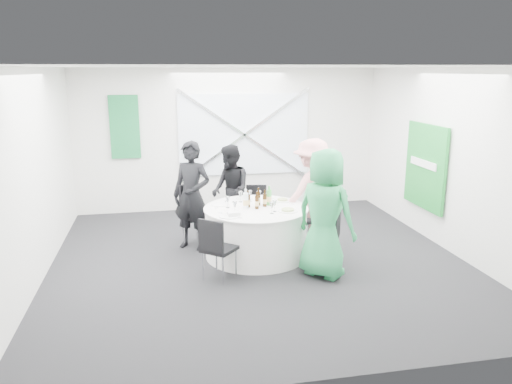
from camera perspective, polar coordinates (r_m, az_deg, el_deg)
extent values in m
plane|color=black|center=(7.49, 0.30, -7.81)|extent=(6.00, 6.00, 0.00)
plane|color=white|center=(6.96, 0.33, 14.14)|extent=(6.00, 6.00, 0.00)
plane|color=white|center=(10.01, -3.11, 6.00)|extent=(6.00, 0.00, 6.00)
plane|color=white|center=(4.29, 8.31, -4.87)|extent=(6.00, 0.00, 6.00)
plane|color=white|center=(7.15, -24.00, 1.63)|extent=(0.00, 6.00, 6.00)
plane|color=white|center=(8.22, 21.30, 3.35)|extent=(0.00, 6.00, 6.00)
cube|color=silver|center=(10.01, -1.37, 6.59)|extent=(2.60, 0.03, 1.60)
cube|color=silver|center=(9.97, -1.33, 6.56)|extent=(2.63, 0.05, 1.84)
cube|color=silver|center=(9.97, -1.33, 6.56)|extent=(2.63, 0.05, 1.84)
cube|color=#146434|center=(9.85, -14.78, 7.19)|extent=(0.55, 0.04, 1.20)
cube|color=#18852C|center=(8.73, 18.78, 2.78)|extent=(0.05, 1.20, 1.40)
cylinder|color=silver|center=(7.55, 0.00, -4.65)|extent=(1.52, 1.52, 0.74)
cylinder|color=silver|center=(7.44, 0.00, -1.87)|extent=(1.56, 1.56, 0.02)
cube|color=black|center=(8.57, 0.03, -2.19)|extent=(0.44, 0.44, 0.04)
cube|color=black|center=(8.68, 0.03, -0.46)|extent=(0.35, 0.10, 0.40)
cylinder|color=silver|center=(8.77, 1.02, -3.22)|extent=(0.02, 0.02, 0.38)
cylinder|color=silver|center=(8.77, -0.95, -3.22)|extent=(0.02, 0.02, 0.38)
cylinder|color=silver|center=(8.48, 1.04, -3.82)|extent=(0.02, 0.02, 0.38)
cylinder|color=silver|center=(8.48, -0.99, -3.82)|extent=(0.02, 0.02, 0.38)
cube|color=black|center=(8.02, -6.44, -2.73)|extent=(0.64, 0.64, 0.05)
cube|color=black|center=(8.07, -7.77, -0.67)|extent=(0.31, 0.36, 0.49)
cylinder|color=silver|center=(8.34, -6.73, -3.92)|extent=(0.02, 0.02, 0.47)
cylinder|color=silver|center=(8.05, -8.22, -4.62)|extent=(0.02, 0.02, 0.47)
cylinder|color=silver|center=(8.14, -4.58, -4.31)|extent=(0.02, 0.02, 0.47)
cylinder|color=silver|center=(7.85, -6.03, -5.04)|extent=(0.02, 0.02, 0.47)
cube|color=black|center=(8.05, 6.23, -2.99)|extent=(0.53, 0.53, 0.05)
cube|color=black|center=(8.10, 7.41, -1.10)|extent=(0.16, 0.39, 0.45)
cylinder|color=silver|center=(8.09, 7.85, -4.68)|extent=(0.02, 0.02, 0.43)
cylinder|color=silver|center=(8.34, 6.45, -4.06)|extent=(0.02, 0.02, 0.43)
cylinder|color=silver|center=(7.90, 5.91, -5.09)|extent=(0.02, 0.02, 0.43)
cylinder|color=silver|center=(8.16, 4.53, -4.43)|extent=(0.02, 0.02, 0.43)
cube|color=black|center=(7.29, 7.83, -5.20)|extent=(0.51, 0.51, 0.04)
cube|color=black|center=(7.19, 9.28, -3.66)|extent=(0.21, 0.33, 0.40)
cylinder|color=silver|center=(7.20, 8.73, -7.27)|extent=(0.02, 0.02, 0.38)
cylinder|color=silver|center=(7.48, 9.14, -6.47)|extent=(0.02, 0.02, 0.38)
cylinder|color=silver|center=(7.25, 6.36, -7.03)|extent=(0.02, 0.02, 0.38)
cylinder|color=silver|center=(7.53, 6.86, -6.24)|extent=(0.02, 0.02, 0.38)
cube|color=black|center=(6.74, -4.21, -6.51)|extent=(0.56, 0.56, 0.05)
cube|color=black|center=(6.51, -5.17, -5.06)|extent=(0.31, 0.28, 0.42)
cylinder|color=silver|center=(6.78, -6.07, -8.43)|extent=(0.02, 0.02, 0.41)
cylinder|color=silver|center=(6.61, -3.79, -8.98)|extent=(0.02, 0.02, 0.41)
cylinder|color=silver|center=(7.03, -4.54, -7.59)|extent=(0.02, 0.02, 0.41)
cylinder|color=silver|center=(6.86, -2.30, -8.09)|extent=(0.02, 0.02, 0.41)
imported|color=black|center=(7.83, -7.34, -0.41)|extent=(0.74, 0.67, 1.71)
imported|color=black|center=(8.47, -2.93, 0.22)|extent=(0.55, 0.81, 1.54)
imported|color=pink|center=(8.03, 6.45, 0.01)|extent=(1.22, 0.89, 1.71)
imported|color=#289554|center=(6.75, 7.89, -2.47)|extent=(0.99, 1.02, 1.77)
cylinder|color=white|center=(7.94, -1.32, -0.72)|extent=(0.26, 0.26, 0.01)
cylinder|color=white|center=(7.60, -4.11, -1.42)|extent=(0.27, 0.27, 0.01)
cylinder|color=white|center=(7.81, 3.05, -0.99)|extent=(0.25, 0.25, 0.01)
cylinder|color=#8CAE5D|center=(7.80, 3.05, -0.85)|extent=(0.16, 0.16, 0.02)
cylinder|color=white|center=(7.25, 3.65, -2.17)|extent=(0.28, 0.28, 0.01)
cylinder|color=#8CAE5D|center=(7.25, 3.65, -2.02)|extent=(0.18, 0.18, 0.02)
cylinder|color=white|center=(6.99, -3.08, -2.77)|extent=(0.29, 0.29, 0.01)
cube|color=silver|center=(7.00, -2.57, -2.49)|extent=(0.18, 0.13, 0.05)
cylinder|color=#38200A|center=(7.44, -0.90, -1.01)|extent=(0.06, 0.06, 0.19)
cylinder|color=#38200A|center=(7.41, -0.90, -0.06)|extent=(0.02, 0.02, 0.06)
cylinder|color=#DDBC75|center=(7.44, -0.90, -1.16)|extent=(0.06, 0.06, 0.07)
cylinder|color=#38200A|center=(7.53, 0.28, -0.74)|extent=(0.06, 0.06, 0.21)
cylinder|color=#38200A|center=(7.50, 0.28, 0.27)|extent=(0.02, 0.02, 0.06)
cylinder|color=#DDBC75|center=(7.54, 0.28, -0.90)|extent=(0.06, 0.06, 0.07)
cylinder|color=#38200A|center=(7.47, 1.00, -0.93)|extent=(0.06, 0.06, 0.20)
cylinder|color=#38200A|center=(7.44, 1.01, 0.03)|extent=(0.02, 0.02, 0.06)
cylinder|color=#DDBC75|center=(7.48, 1.00, -1.08)|extent=(0.06, 0.06, 0.07)
cylinder|color=#38200A|center=(7.34, 0.10, -1.17)|extent=(0.06, 0.06, 0.20)
cylinder|color=#38200A|center=(7.31, 0.10, -0.16)|extent=(0.02, 0.02, 0.06)
cylinder|color=#DDBC75|center=(7.35, 0.10, -1.32)|extent=(0.06, 0.06, 0.07)
cylinder|color=green|center=(7.55, 1.51, -0.63)|extent=(0.08, 0.08, 0.24)
cylinder|color=green|center=(7.52, 1.52, 0.47)|extent=(0.03, 0.03, 0.06)
cylinder|color=#DDBC75|center=(7.56, 1.51, -0.80)|extent=(0.08, 0.08, 0.08)
cylinder|color=white|center=(7.35, -1.19, -1.03)|extent=(0.08, 0.08, 0.24)
cylinder|color=white|center=(7.31, -1.19, 0.11)|extent=(0.03, 0.03, 0.06)
cylinder|color=#DDBC75|center=(7.35, -1.19, -1.21)|extent=(0.08, 0.08, 0.08)
cylinder|color=white|center=(7.16, -2.43, -2.41)|extent=(0.06, 0.06, 0.00)
cylinder|color=white|center=(7.15, -2.44, -2.01)|extent=(0.01, 0.01, 0.10)
cone|color=white|center=(7.12, -2.44, -1.42)|extent=(0.07, 0.07, 0.08)
cylinder|color=white|center=(7.24, 2.13, -2.23)|extent=(0.06, 0.06, 0.00)
cylinder|color=white|center=(7.22, 2.14, -1.83)|extent=(0.01, 0.01, 0.10)
cone|color=white|center=(7.20, 2.14, -1.25)|extent=(0.07, 0.07, 0.08)
cylinder|color=white|center=(7.78, 0.36, -1.06)|extent=(0.06, 0.06, 0.00)
cylinder|color=white|center=(7.77, 0.36, -0.69)|extent=(0.01, 0.01, 0.10)
cone|color=white|center=(7.75, 0.36, -0.15)|extent=(0.07, 0.07, 0.08)
cylinder|color=white|center=(7.79, -0.71, -1.05)|extent=(0.06, 0.06, 0.00)
cylinder|color=white|center=(7.78, -0.71, -0.68)|extent=(0.01, 0.01, 0.10)
cone|color=white|center=(7.76, -0.71, -0.13)|extent=(0.07, 0.07, 0.08)
cylinder|color=white|center=(7.75, -1.79, -1.13)|extent=(0.06, 0.06, 0.00)
cylinder|color=white|center=(7.74, -1.79, -0.76)|extent=(0.01, 0.01, 0.10)
cone|color=white|center=(7.72, -1.80, -0.21)|extent=(0.07, 0.07, 0.08)
cylinder|color=white|center=(7.44, -3.26, -1.79)|extent=(0.06, 0.06, 0.00)
cylinder|color=white|center=(7.43, -3.26, -1.40)|extent=(0.01, 0.01, 0.10)
cone|color=white|center=(7.41, -3.27, -0.84)|extent=(0.07, 0.07, 0.08)
cylinder|color=white|center=(7.13, 1.82, -2.47)|extent=(0.06, 0.06, 0.00)
cylinder|color=white|center=(7.12, 1.83, -2.07)|extent=(0.01, 0.01, 0.10)
cone|color=white|center=(7.10, 1.83, -1.48)|extent=(0.07, 0.07, 0.08)
cube|color=silver|center=(7.74, -3.61, -1.16)|extent=(0.08, 0.14, 0.01)
cube|color=silver|center=(7.47, -4.42, -1.74)|extent=(0.09, 0.14, 0.01)
cube|color=silver|center=(7.67, 3.94, -1.31)|extent=(0.09, 0.14, 0.01)
cube|color=silver|center=(7.92, 2.05, -0.80)|extent=(0.09, 0.13, 0.01)
cube|color=silver|center=(7.15, -3.86, -2.45)|extent=(0.11, 0.13, 0.01)
cube|color=silver|center=(6.94, -2.01, -2.93)|extent=(0.10, 0.13, 0.01)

